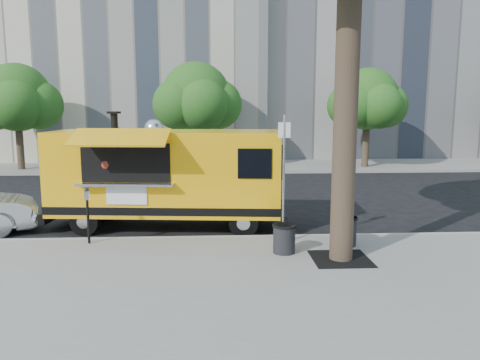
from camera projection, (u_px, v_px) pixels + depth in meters
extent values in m
plane|color=black|center=(217.00, 232.00, 12.50)|extent=(120.00, 120.00, 0.00)
cube|color=gray|center=(218.00, 286.00, 8.54)|extent=(60.00, 6.00, 0.15)
cube|color=#999993|center=(217.00, 239.00, 11.57)|extent=(60.00, 0.14, 0.16)
cube|color=gray|center=(216.00, 166.00, 25.80)|extent=(60.00, 5.00, 0.15)
cube|color=gray|center=(378.00, 15.00, 34.27)|extent=(20.00, 14.00, 20.00)
cylinder|color=#33261C|center=(346.00, 103.00, 9.34)|extent=(0.48, 0.48, 6.50)
cube|color=black|center=(341.00, 259.00, 9.85)|extent=(1.20, 1.20, 0.02)
cylinder|color=#33261C|center=(20.00, 144.00, 23.88)|extent=(0.36, 0.36, 2.60)
sphere|color=#144C17|center=(17.00, 97.00, 23.52)|extent=(3.42, 3.42, 3.42)
cylinder|color=#33261C|center=(197.00, 143.00, 24.75)|extent=(0.36, 0.36, 2.60)
sphere|color=#144C17|center=(196.00, 97.00, 24.38)|extent=(3.60, 3.60, 3.60)
cylinder|color=#33261C|center=(366.00, 142.00, 24.92)|extent=(0.36, 0.36, 2.60)
sphere|color=#144C17|center=(367.00, 99.00, 24.57)|extent=(3.24, 3.24, 3.24)
cylinder|color=silver|center=(284.00, 180.00, 10.79)|extent=(0.06, 0.06, 3.00)
cube|color=white|center=(284.00, 130.00, 10.61)|extent=(0.28, 0.02, 0.35)
cylinder|color=black|center=(88.00, 222.00, 10.90)|extent=(0.06, 0.06, 1.05)
cube|color=silver|center=(87.00, 195.00, 10.81)|extent=(0.10, 0.08, 0.22)
sphere|color=black|center=(87.00, 190.00, 10.79)|extent=(0.11, 0.11, 0.11)
cube|color=#FFB40D|center=(167.00, 171.00, 12.77)|extent=(6.28, 2.62, 2.21)
cube|color=black|center=(168.00, 204.00, 12.91)|extent=(6.30, 2.64, 0.21)
cube|color=black|center=(282.00, 214.00, 12.83)|extent=(0.36, 1.97, 0.28)
cube|color=black|center=(57.00, 212.00, 13.07)|extent=(0.36, 1.97, 0.28)
cube|color=black|center=(280.00, 159.00, 12.60)|extent=(0.20, 1.65, 0.89)
cylinder|color=black|center=(244.00, 223.00, 12.02)|extent=(0.77, 0.33, 0.75)
cylinder|color=black|center=(245.00, 208.00, 13.73)|extent=(0.77, 0.33, 0.75)
cylinder|color=black|center=(85.00, 221.00, 12.18)|extent=(0.77, 0.33, 0.75)
cylinder|color=black|center=(106.00, 207.00, 13.89)|extent=(0.77, 0.33, 0.75)
cube|color=black|center=(126.00, 163.00, 11.79)|extent=(2.26, 0.39, 0.99)
cube|color=silver|center=(125.00, 185.00, 11.71)|extent=(2.48, 0.57, 0.06)
cube|color=#FFB40D|center=(119.00, 137.00, 11.20)|extent=(2.43, 1.10, 0.40)
cube|color=white|center=(127.00, 195.00, 11.84)|extent=(1.03, 0.13, 0.47)
cylinder|color=black|center=(114.00, 122.00, 12.62)|extent=(0.19, 0.19, 0.52)
sphere|color=silver|center=(154.00, 129.00, 12.80)|extent=(0.53, 0.53, 0.53)
sphere|color=maroon|center=(110.00, 163.00, 12.10)|extent=(0.79, 0.79, 0.79)
cylinder|color=#FF590C|center=(107.00, 169.00, 11.90)|extent=(0.33, 0.14, 0.32)
cylinder|color=black|center=(284.00, 239.00, 10.23)|extent=(0.48, 0.48, 0.63)
cylinder|color=black|center=(284.00, 226.00, 10.19)|extent=(0.53, 0.53, 0.04)
cylinder|color=black|center=(345.00, 231.00, 10.79)|extent=(0.51, 0.51, 0.67)
cylinder|color=black|center=(346.00, 218.00, 10.74)|extent=(0.56, 0.56, 0.04)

